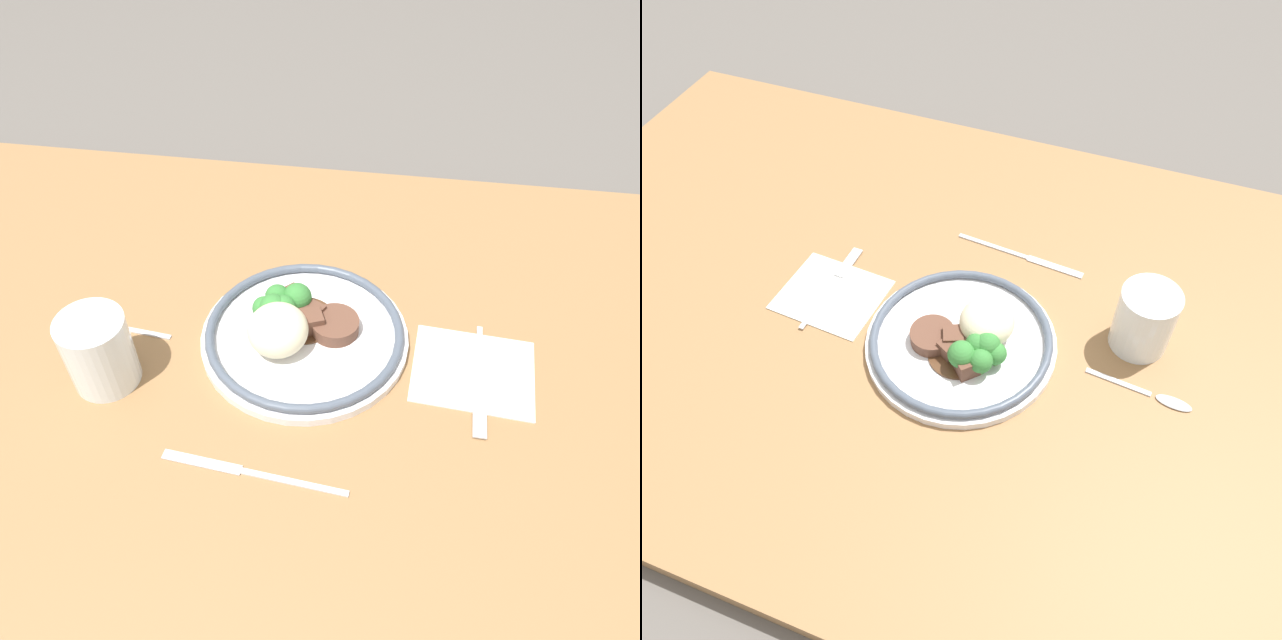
{
  "view_description": "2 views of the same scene",
  "coord_description": "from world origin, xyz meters",
  "views": [
    {
      "loc": [
        -0.09,
        0.48,
        0.64
      ],
      "look_at": [
        -0.01,
        -0.05,
        0.07
      ],
      "focal_mm": 35.0,
      "sensor_mm": 36.0,
      "label": 1
    },
    {
      "loc": [
        0.19,
        -0.54,
        0.74
      ],
      "look_at": [
        0.01,
        -0.04,
        0.08
      ],
      "focal_mm": 35.0,
      "sensor_mm": 36.0,
      "label": 2
    }
  ],
  "objects": [
    {
      "name": "juice_glass",
      "position": [
        0.24,
        0.04,
        0.08
      ],
      "size": [
        0.08,
        0.08,
        0.1
      ],
      "color": "#F4AD19",
      "rests_on": "dining_table"
    },
    {
      "name": "spoon",
      "position": [
        0.28,
        -0.04,
        0.04
      ],
      "size": [
        0.15,
        0.03,
        0.01
      ],
      "rotation": [
        0.0,
        0.0,
        -0.1
      ],
      "color": "silver",
      "rests_on": "dining_table"
    },
    {
      "name": "ground_plane",
      "position": [
        0.0,
        0.0,
        0.0
      ],
      "size": [
        8.0,
        8.0,
        0.0
      ],
      "primitive_type": "plane",
      "color": "#5B5651"
    },
    {
      "name": "napkin",
      "position": [
        -0.21,
        -0.03,
        0.04
      ],
      "size": [
        0.16,
        0.14,
        0.0
      ],
      "color": "silver",
      "rests_on": "dining_table"
    },
    {
      "name": "plate",
      "position": [
        0.01,
        -0.05,
        0.05
      ],
      "size": [
        0.27,
        0.27,
        0.07
      ],
      "color": "white",
      "rests_on": "dining_table"
    },
    {
      "name": "dining_table",
      "position": [
        0.0,
        0.0,
        0.02
      ],
      "size": [
        1.52,
        0.9,
        0.04
      ],
      "color": "olive",
      "rests_on": "ground"
    },
    {
      "name": "fork",
      "position": [
        -0.21,
        0.0,
        0.04
      ],
      "size": [
        0.02,
        0.17,
        0.0
      ],
      "rotation": [
        0.0,
        0.0,
        1.54
      ],
      "color": "silver",
      "rests_on": "napkin"
    },
    {
      "name": "knife",
      "position": [
        0.04,
        0.15,
        0.04
      ],
      "size": [
        0.21,
        0.03,
        0.0
      ],
      "rotation": [
        0.0,
        0.0,
        -0.09
      ],
      "color": "silver",
      "rests_on": "dining_table"
    }
  ]
}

